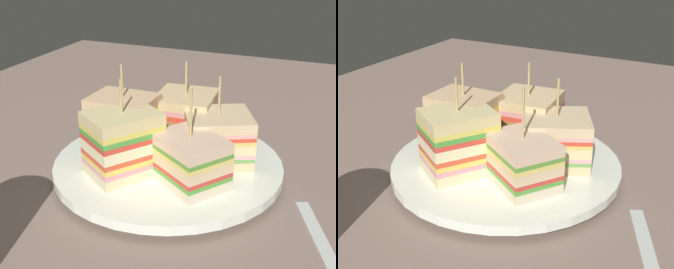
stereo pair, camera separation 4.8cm
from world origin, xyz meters
TOP-DOWN VIEW (x-y plane):
  - ground_plane at (0.00, 0.00)cm, footprint 106.51×87.93cm
  - plate at (0.00, 0.00)cm, footprint 24.04×24.04cm
  - sandwich_wedge_0 at (-4.13, 3.03)cm, footprint 8.58×8.18cm
  - sandwich_wedge_1 at (-3.55, -3.68)cm, footprint 7.96×8.42cm
  - sandwich_wedge_2 at (2.13, -4.65)cm, footprint 8.48×8.77cm
  - sandwich_wedge_3 at (5.12, -0.03)cm, footprint 7.29×6.91cm
  - sandwich_wedge_4 at (0.49, 5.10)cm, footprint 5.38×6.84cm
  - chip_pile at (0.82, 0.94)cm, footprint 6.75×6.60cm

SIDE VIEW (x-z plane):
  - ground_plane at x=0.00cm, z-range -1.80..0.00cm
  - plate at x=0.00cm, z-range 0.18..1.91cm
  - chip_pile at x=0.82cm, z-range 1.57..4.62cm
  - sandwich_wedge_1 at x=-3.55cm, z-range -0.71..8.98cm
  - sandwich_wedge_2 at x=2.13cm, z-range -0.30..8.89cm
  - sandwich_wedge_3 at x=5.12cm, z-range -0.12..9.30cm
  - sandwich_wedge_0 at x=-4.13cm, z-range 0.04..9.84cm
  - sandwich_wedge_4 at x=0.49cm, z-range 0.01..9.89cm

